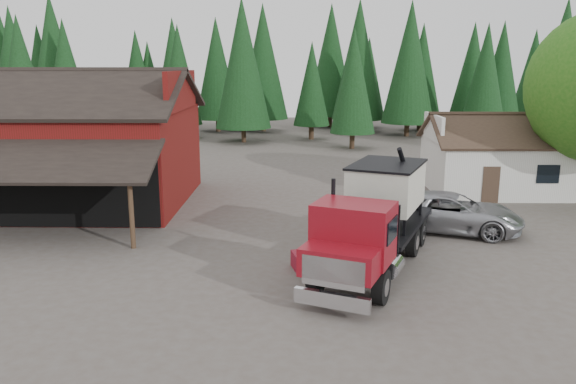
{
  "coord_description": "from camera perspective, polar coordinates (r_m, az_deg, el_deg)",
  "views": [
    {
      "loc": [
        1.02,
        -19.61,
        7.32
      ],
      "look_at": [
        0.67,
        4.6,
        1.8
      ],
      "focal_mm": 35.0,
      "sensor_mm": 36.0,
      "label": 1
    }
  ],
  "objects": [
    {
      "name": "feed_truck",
      "position": [
        20.58,
        8.84,
        -2.38
      ],
      "size": [
        5.89,
        9.57,
        4.21
      ],
      "rotation": [
        0.0,
        0.0,
        -0.4
      ],
      "color": "black",
      "rests_on": "ground"
    },
    {
      "name": "equip_box",
      "position": [
        20.62,
        1.56,
        -7.07
      ],
      "size": [
        0.94,
        1.24,
        0.6
      ],
      "primitive_type": "cube",
      "rotation": [
        0.0,
        0.0,
        0.24
      ],
      "color": "maroon",
      "rests_on": "ground"
    },
    {
      "name": "ground",
      "position": [
        20.96,
        -2.03,
        -7.61
      ],
      "size": [
        120.0,
        120.0,
        0.0
      ],
      "primitive_type": "plane",
      "color": "#4F463E",
      "rests_on": "ground"
    },
    {
      "name": "conifer_backdrop",
      "position": [
        62.05,
        -0.13,
        6.07
      ],
      "size": [
        76.0,
        16.0,
        16.0
      ],
      "primitive_type": null,
      "color": "black",
      "rests_on": "ground"
    },
    {
      "name": "silver_car",
      "position": [
        26.15,
        16.29,
        -2.0
      ],
      "size": [
        6.74,
        4.68,
        1.71
      ],
      "primitive_type": "imported",
      "rotation": [
        0.0,
        0.0,
        1.24
      ],
      "color": "#A5A6AC",
      "rests_on": "ground"
    },
    {
      "name": "farmhouse",
      "position": [
        35.2,
        20.74,
        2.76
      ],
      "size": [
        8.6,
        6.42,
        4.65
      ],
      "color": "silver",
      "rests_on": "ground"
    },
    {
      "name": "near_pine_b",
      "position": [
        49.88,
        6.68,
        11.12
      ],
      "size": [
        3.96,
        3.96,
        10.4
      ],
      "color": "#382619",
      "rests_on": "ground"
    },
    {
      "name": "red_barn",
      "position": [
        32.2,
        -21.15,
        3.71
      ],
      "size": [
        12.8,
        13.63,
        7.18
      ],
      "color": "maroon",
      "rests_on": "ground"
    },
    {
      "name": "near_pine_a",
      "position": [
        52.89,
        -25.44,
        10.62
      ],
      "size": [
        4.4,
        4.4,
        11.4
      ],
      "color": "#382619",
      "rests_on": "ground"
    },
    {
      "name": "near_pine_d",
      "position": [
        53.85,
        -4.64,
        12.88
      ],
      "size": [
        5.28,
        5.28,
        13.4
      ],
      "color": "#382619",
      "rests_on": "ground"
    },
    {
      "name": "near_pine_c",
      "position": [
        50.21,
        26.04,
        11.09
      ],
      "size": [
        4.84,
        4.84,
        12.4
      ],
      "color": "#382619",
      "rests_on": "ground"
    }
  ]
}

